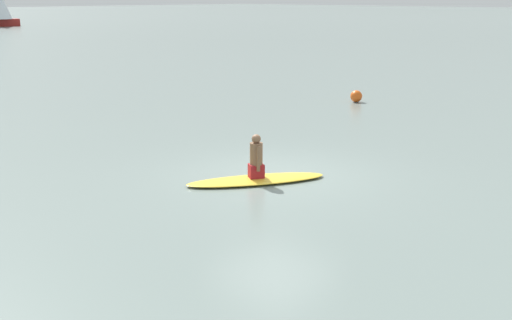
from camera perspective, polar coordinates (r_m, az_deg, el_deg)
name	(u,v)px	position (r m, az deg, el deg)	size (l,w,h in m)	color
ground_plane	(275,175)	(14.10, 1.69, -1.39)	(400.00, 400.00, 0.00)	slate
surfboard	(256,180)	(13.59, 0.02, -1.79)	(3.05, 0.79, 0.10)	gold
person_paddler	(256,158)	(13.46, 0.02, 0.17)	(0.39, 0.40, 0.95)	#A51E23
buoy_marker	(356,96)	(24.07, 9.01, 5.69)	(0.45, 0.45, 0.45)	#E55919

